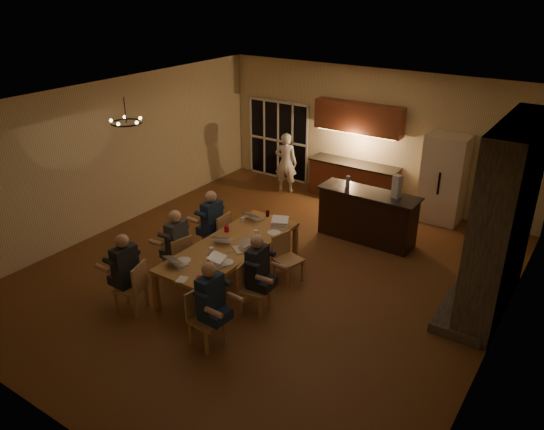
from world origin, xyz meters
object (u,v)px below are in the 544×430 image
(chair_right_near, at_px, (206,319))
(standing_person, at_px, (286,163))
(chair_right_far, at_px, (288,259))
(bar_bottle, at_px, (348,181))
(chair_left_mid, at_px, (177,257))
(person_left_mid, at_px, (177,245))
(mug_back, at_px, (243,220))
(plate_near, at_px, (226,262))
(person_right_near, at_px, (211,303))
(chair_left_far, at_px, (216,234))
(bar_island, at_px, (367,216))
(can_silver, at_px, (209,258))
(dining_table, at_px, (231,263))
(person_left_far, at_px, (212,224))
(person_left_near, at_px, (126,272))
(laptop_c, at_px, (223,235))
(plate_far, at_px, (274,233))
(laptop_a, at_px, (178,258))
(chandelier, at_px, (126,123))
(laptop_f, at_px, (279,222))
(refrigerator, at_px, (444,179))
(bar_blender, at_px, (397,186))
(redcup_mid, at_px, (227,229))
(mug_front, at_px, (212,250))
(mug_mid, at_px, (256,233))
(chair_left_near, at_px, (130,287))
(laptop_b, at_px, (213,260))
(laptop_e, at_px, (255,214))
(can_cola, at_px, (268,213))
(plate_left, at_px, (184,260))
(redcup_near, at_px, (200,280))
(chair_right_mid, at_px, (255,288))

(chair_right_near, bearing_deg, standing_person, 29.79)
(chair_right_far, xyz_separation_m, bar_bottle, (-0.03, 2.35, 0.76))
(chair_left_mid, distance_m, person_left_mid, 0.25)
(mug_back, relative_size, plate_near, 0.40)
(person_right_near, bearing_deg, chair_left_far, 40.59)
(bar_island, height_order, can_silver, bar_island)
(standing_person, distance_m, can_silver, 5.22)
(dining_table, bearing_deg, person_left_far, 147.77)
(person_left_near, xyz_separation_m, can_silver, (0.96, 0.97, 0.12))
(dining_table, bearing_deg, bar_island, 65.48)
(laptop_c, relative_size, plate_far, 1.28)
(chair_right_far, relative_size, laptop_a, 2.78)
(person_left_near, xyz_separation_m, chandelier, (-1.09, 1.30, 2.06))
(laptop_a, distance_m, laptop_f, 2.18)
(refrigerator, xyz_separation_m, chandelier, (-4.28, -5.09, 1.75))
(chair_left_mid, xyz_separation_m, bar_blender, (2.77, 3.42, 0.87))
(refrigerator, relative_size, bar_bottle, 8.33)
(bar_island, relative_size, redcup_mid, 17.44)
(chair_right_near, height_order, mug_front, chair_right_near)
(chair_right_far, bearing_deg, dining_table, 138.56)
(chair_left_mid, distance_m, chair_left_far, 1.13)
(laptop_f, relative_size, mug_mid, 3.20)
(chair_right_far, bearing_deg, person_right_near, -165.93)
(chair_left_near, bearing_deg, dining_table, 135.70)
(laptop_c, relative_size, redcup_mid, 2.67)
(laptop_b, distance_m, laptop_e, 1.97)
(plate_near, bearing_deg, redcup_mid, 127.85)
(can_cola, bearing_deg, can_silver, -84.22)
(bar_bottle, bearing_deg, laptop_f, -104.69)
(chair_left_near, relative_size, plate_left, 3.67)
(person_right_near, distance_m, redcup_near, 0.52)
(laptop_b, bearing_deg, chandelier, 173.17)
(chair_right_near, distance_m, laptop_f, 2.79)
(laptop_c, height_order, redcup_near, laptop_c)
(chair_right_mid, distance_m, redcup_mid, 1.63)
(refrigerator, height_order, dining_table, refrigerator)
(mug_mid, distance_m, mug_back, 0.63)
(person_left_far, xyz_separation_m, bar_bottle, (1.73, 2.36, 0.51))
(chandelier, distance_m, laptop_f, 3.30)
(refrigerator, height_order, bar_blender, refrigerator)
(mug_mid, distance_m, redcup_mid, 0.57)
(mug_back, height_order, plate_left, mug_back)
(mug_mid, xyz_separation_m, plate_near, (0.19, -1.12, -0.04))
(laptop_b, xyz_separation_m, bar_bottle, (0.59, 3.71, 0.34))
(chair_right_near, distance_m, plate_left, 1.37)
(chair_right_far, xyz_separation_m, redcup_near, (-0.45, -1.88, 0.37))
(chair_left_far, relative_size, mug_front, 8.90)
(bar_island, xyz_separation_m, person_right_near, (-0.48, -4.48, 0.15))
(person_left_far, bearing_deg, plate_near, 51.01)
(laptop_f, relative_size, mug_front, 3.20)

